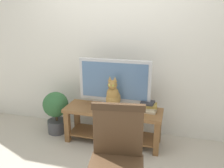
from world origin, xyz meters
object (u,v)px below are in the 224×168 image
at_px(tv_stand, 113,120).
at_px(potted_plant, 56,110).
at_px(tv, 114,82).
at_px(cat, 113,96).
at_px(book_stack, 148,107).
at_px(media_box, 113,109).
at_px(wooden_chair, 116,155).

bearing_deg(tv_stand, potted_plant, 177.46).
bearing_deg(potted_plant, tv, 2.27).
bearing_deg(tv, cat, -82.00).
bearing_deg(book_stack, media_box, -166.34).
xyz_separation_m(tv_stand, media_box, (0.02, -0.05, 0.18)).
height_order(cat, potted_plant, cat).
xyz_separation_m(tv, cat, (0.02, -0.14, -0.14)).
height_order(tv, potted_plant, tv).
relative_size(tv, wooden_chair, 0.97).
relative_size(media_box, cat, 0.93).
bearing_deg(tv, potted_plant, -177.73).
relative_size(tv_stand, wooden_chair, 1.32).
relative_size(cat, book_stack, 1.80).
height_order(media_box, wooden_chair, wooden_chair).
xyz_separation_m(tv_stand, potted_plant, (-0.88, 0.04, 0.03)).
xyz_separation_m(cat, wooden_chair, (0.32, -1.06, -0.12)).
relative_size(tv_stand, cat, 3.08).
bearing_deg(potted_plant, cat, -6.91).
xyz_separation_m(wooden_chair, book_stack, (0.12, 1.18, -0.03)).
distance_m(cat, wooden_chair, 1.11).
distance_m(tv, cat, 0.20).
relative_size(wooden_chair, book_stack, 4.22).
distance_m(media_box, book_stack, 0.45).
distance_m(tv_stand, book_stack, 0.51).
distance_m(book_stack, potted_plant, 1.35).
xyz_separation_m(tv_stand, cat, (0.02, -0.07, 0.37)).
relative_size(tv, cat, 2.27).
height_order(media_box, potted_plant, potted_plant).
distance_m(tv_stand, media_box, 0.19).
distance_m(tv_stand, tv, 0.51).
bearing_deg(tv, wooden_chair, -74.34).
height_order(wooden_chair, book_stack, wooden_chair).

